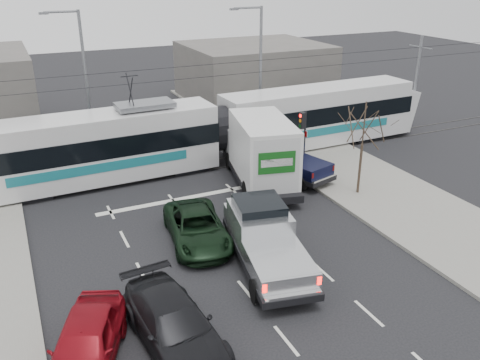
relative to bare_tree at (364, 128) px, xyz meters
name	(u,v)px	position (x,y,z in m)	size (l,w,h in m)	color
ground	(252,246)	(-7.60, -2.50, -3.79)	(120.00, 120.00, 0.00)	black
sidewalk_right	(410,207)	(1.40, -2.50, -3.72)	(6.00, 60.00, 0.15)	gray
rails	(179,170)	(-7.60, 7.50, -3.78)	(60.00, 1.60, 0.03)	#33302D
building_right	(254,72)	(4.40, 21.50, -1.29)	(12.00, 10.00, 5.00)	#66605C
bare_tree	(364,128)	(0.00, 0.00, 0.00)	(2.40, 2.40, 5.00)	#47382B
traffic_signal	(303,129)	(-1.13, 4.00, -1.05)	(0.44, 0.44, 3.60)	black
street_lamp_near	(258,65)	(-0.29, 11.50, 1.32)	(2.38, 0.25, 9.00)	slate
street_lamp_far	(83,74)	(-11.79, 13.50, 1.32)	(2.38, 0.25, 9.00)	slate
catenary	(176,108)	(-7.60, 7.50, 0.09)	(60.00, 0.20, 7.00)	black
tram	(217,130)	(-4.94, 7.86, -1.70)	(28.92, 3.74, 5.89)	silver
silver_pickup	(264,236)	(-7.72, -3.86, -2.58)	(3.55, 7.01, 2.43)	black
box_truck	(260,151)	(-4.15, 3.59, -1.85)	(4.37, 8.28, 3.94)	black
navy_pickup	(286,158)	(-2.19, 3.96, -2.68)	(3.32, 5.65, 2.25)	black
green_car	(197,227)	(-9.66, -1.10, -3.07)	(2.39, 5.18, 1.44)	black
red_car	(86,344)	(-15.44, -6.85, -2.98)	(1.91, 4.76, 1.62)	maroon
dark_car	(174,324)	(-12.68, -7.08, -3.01)	(2.19, 5.39, 1.56)	black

